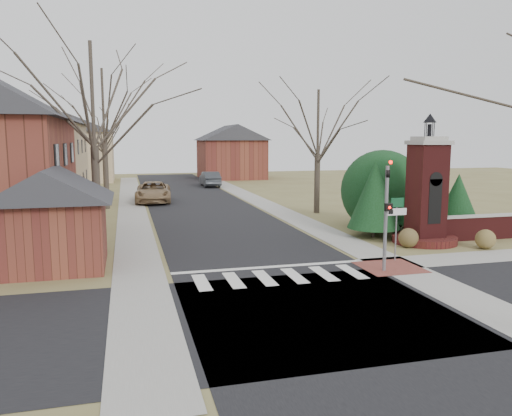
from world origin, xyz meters
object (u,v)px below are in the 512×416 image
object	(u,v)px
traffic_signal_pole	(387,207)
distant_car	(210,179)
brick_gate_monument	(426,200)
pickup_truck	(153,192)
sign_post	(397,216)

from	to	relation	value
traffic_signal_pole	distant_car	xyz separation A→B (m)	(-0.90, 36.87, -1.77)
traffic_signal_pole	brick_gate_monument	distance (m)	6.47
traffic_signal_pole	distant_car	bearing A→B (deg)	91.40
distant_car	pickup_truck	bearing A→B (deg)	61.15
brick_gate_monument	pickup_truck	world-z (taller)	brick_gate_monument
sign_post	distant_car	size ratio (longest dim) A/B	0.55
distant_car	brick_gate_monument	bearing A→B (deg)	99.83
traffic_signal_pole	distant_car	size ratio (longest dim) A/B	0.91
brick_gate_monument	distant_car	bearing A→B (deg)	99.79
traffic_signal_pole	brick_gate_monument	bearing A→B (deg)	43.24
traffic_signal_pole	pickup_truck	size ratio (longest dim) A/B	0.74
sign_post	brick_gate_monument	size ratio (longest dim) A/B	0.42
traffic_signal_pole	sign_post	world-z (taller)	traffic_signal_pole
sign_post	brick_gate_monument	distance (m)	4.55
brick_gate_monument	distant_car	size ratio (longest dim) A/B	1.30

